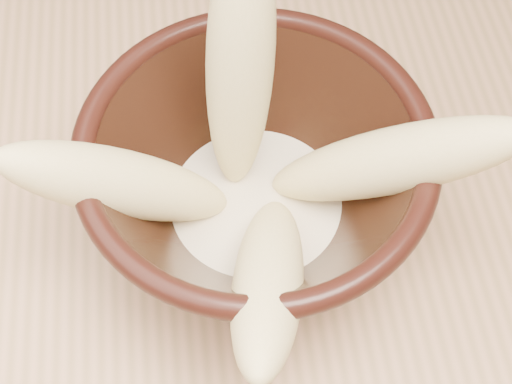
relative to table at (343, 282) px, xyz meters
The scene contains 7 objects.
table is the anchor object (origin of this frame).
bowl 0.17m from the table, 168.39° to the left, with size 0.23×0.23×0.13m.
milk_puddle 0.14m from the table, 168.39° to the left, with size 0.13×0.13×0.02m, color beige.
banana_upright 0.25m from the table, 144.58° to the left, with size 0.04×0.04×0.20m, color #E0D284.
banana_left 0.24m from the table, behind, with size 0.04×0.04×0.17m, color #E0D284.
banana_right 0.19m from the table, ahead, with size 0.04×0.04×0.19m, color #E0D284.
banana_front 0.20m from the table, 139.65° to the right, with size 0.04×0.04×0.18m, color #E0D284.
Camera 1 is at (-0.11, -0.24, 1.24)m, focal length 50.00 mm.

